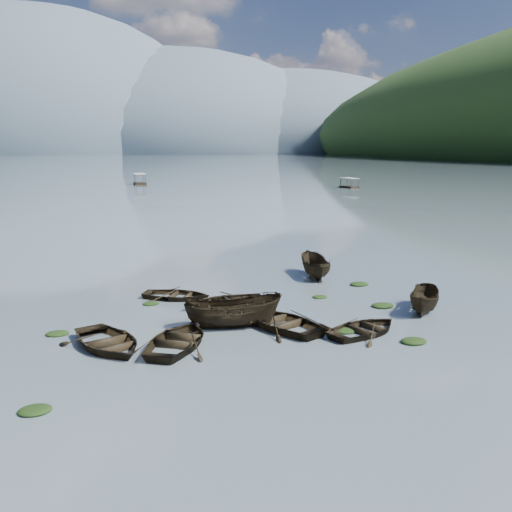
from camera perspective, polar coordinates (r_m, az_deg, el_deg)
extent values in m
plane|color=slate|center=(23.75, 8.70, -9.98)|extent=(2400.00, 2400.00, 0.00)
ellipsoid|color=#475666|center=(921.33, -20.56, 9.62)|extent=(520.00, 520.00, 340.00)
ellipsoid|color=#475666|center=(932.08, -8.02, 10.19)|extent=(520.00, 520.00, 260.00)
ellipsoid|color=#475666|center=(977.30, 2.63, 10.31)|extent=(520.00, 520.00, 220.00)
imported|color=black|center=(25.33, -14.59, -8.87)|extent=(4.63, 5.42, 0.95)
imported|color=black|center=(24.93, -7.75, -8.94)|extent=(5.11, 5.58, 0.94)
imported|color=black|center=(27.22, -2.26, -7.13)|extent=(4.84, 2.42, 1.79)
imported|color=black|center=(27.16, 2.71, -7.17)|extent=(4.86, 5.60, 0.97)
imported|color=black|center=(26.80, 10.82, -7.61)|extent=(4.81, 4.17, 0.83)
imported|color=black|center=(30.99, 16.48, -5.33)|extent=(3.50, 3.86, 1.47)
imported|color=black|center=(32.50, -7.95, -4.23)|extent=(4.72, 4.29, 0.80)
imported|color=black|center=(30.60, -3.10, -5.10)|extent=(4.86, 3.73, 0.94)
imported|color=black|center=(37.67, 5.88, -2.10)|extent=(2.35, 4.48, 1.65)
ellipsoid|color=black|center=(20.31, -21.22, -14.33)|extent=(1.08, 0.89, 0.24)
ellipsoid|color=black|center=(26.86, 8.94, -7.50)|extent=(1.06, 0.85, 0.23)
ellipsoid|color=black|center=(26.07, 15.48, -8.35)|extent=(1.18, 0.94, 0.25)
ellipsoid|color=black|center=(32.59, 6.40, -4.16)|extent=(0.86, 0.73, 0.19)
ellipsoid|color=black|center=(31.31, 12.54, -4.98)|extent=(1.22, 0.97, 0.25)
ellipsoid|color=black|center=(27.68, -19.24, -7.44)|extent=(1.05, 0.85, 0.22)
ellipsoid|color=black|center=(31.55, -10.47, -4.77)|extent=(0.91, 0.76, 0.19)
ellipsoid|color=black|center=(35.83, 10.30, -2.89)|extent=(1.19, 0.95, 0.26)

